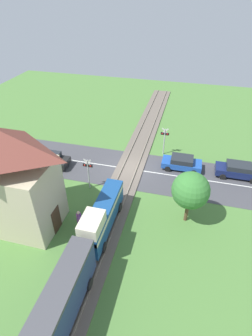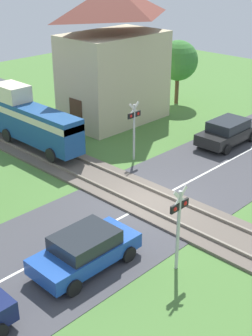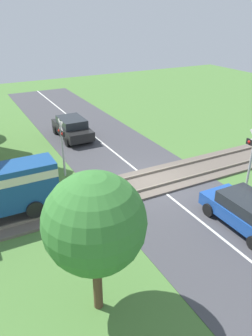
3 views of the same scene
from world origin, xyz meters
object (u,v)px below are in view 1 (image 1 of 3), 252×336
object	(u,v)px
crossing_signal_east_approach	(88,170)
pedestrian_by_station	(79,220)
car_behind_queue	(238,170)
train	(55,317)
station_building	(8,181)
car_near_crossing	(182,163)
crossing_signal_west_approach	(165,138)
car_far_side	(49,159)

from	to	relation	value
crossing_signal_east_approach	pedestrian_by_station	distance (m)	4.95
car_behind_queue	pedestrian_by_station	size ratio (longest dim) A/B	2.64
car_behind_queue	pedestrian_by_station	bearing A→B (deg)	38.43
train	station_building	xyz separation A→B (m)	(6.74, -6.80, 2.25)
car_near_crossing	car_behind_queue	xyz separation A→B (m)	(-5.44, -0.00, 0.04)
crossing_signal_east_approach	pedestrian_by_station	xyz separation A→B (m)	(-0.97, 4.68, -1.31)
car_behind_queue	crossing_signal_east_approach	world-z (taller)	crossing_signal_east_approach
train	crossing_signal_west_approach	distance (m)	19.97
train	car_near_crossing	distance (m)	18.17
car_far_side	station_building	distance (m)	8.57
car_behind_queue	station_building	xyz separation A→B (m)	(17.27, 10.61, 3.36)
station_building	train	bearing A→B (deg)	134.75
car_far_side	pedestrian_by_station	xyz separation A→B (m)	(-6.33, 7.02, -0.04)
train	station_building	world-z (taller)	station_building
station_building	car_far_side	bearing A→B (deg)	-78.73
car_near_crossing	station_building	world-z (taller)	station_building
car_far_side	car_behind_queue	xyz separation A→B (m)	(-18.81, -2.88, 0.01)
car_near_crossing	car_far_side	distance (m)	13.68
station_building	pedestrian_by_station	size ratio (longest dim) A/B	5.28
car_behind_queue	car_far_side	bearing A→B (deg)	8.71
crossing_signal_east_approach	crossing_signal_west_approach	bearing A→B (deg)	-127.61
train	car_far_side	bearing A→B (deg)	-60.32
crossing_signal_west_approach	car_far_side	bearing A→B (deg)	25.03
car_near_crossing	pedestrian_by_station	size ratio (longest dim) A/B	2.48
car_far_side	station_building	bearing A→B (deg)	101.27
train	station_building	size ratio (longest dim) A/B	2.52
car_behind_queue	train	bearing A→B (deg)	58.83
train	car_far_side	size ratio (longest dim) A/B	5.14
pedestrian_by_station	train	bearing A→B (deg)	104.59
train	pedestrian_by_station	xyz separation A→B (m)	(1.95, -7.50, -1.15)
car_far_side	pedestrian_by_station	world-z (taller)	pedestrian_by_station
car_near_crossing	crossing_signal_west_approach	world-z (taller)	crossing_signal_west_approach
car_near_crossing	pedestrian_by_station	distance (m)	12.15
crossing_signal_east_approach	car_far_side	bearing A→B (deg)	-23.65
car_far_side	crossing_signal_west_approach	world-z (taller)	crossing_signal_west_approach
car_near_crossing	crossing_signal_west_approach	size ratio (longest dim) A/B	1.24
crossing_signal_west_approach	pedestrian_by_station	size ratio (longest dim) A/B	1.99
train	car_near_crossing	world-z (taller)	train
car_behind_queue	crossing_signal_west_approach	world-z (taller)	crossing_signal_west_approach
crossing_signal_west_approach	pedestrian_by_station	distance (m)	13.25
crossing_signal_east_approach	station_building	size ratio (longest dim) A/B	0.38
pedestrian_by_station	car_far_side	bearing A→B (deg)	-48.00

